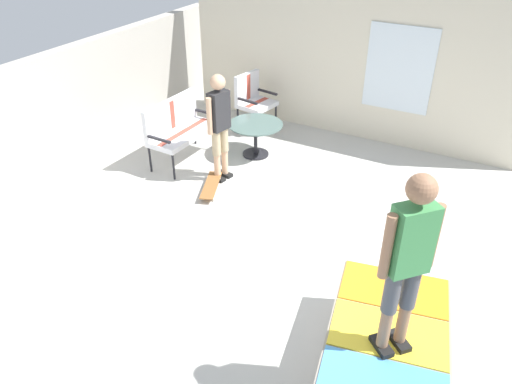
{
  "coord_description": "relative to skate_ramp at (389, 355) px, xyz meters",
  "views": [
    {
      "loc": [
        -4.41,
        -2.19,
        3.94
      ],
      "look_at": [
        0.15,
        0.32,
        0.7
      ],
      "focal_mm": 35.06,
      "sensor_mm": 36.0,
      "label": 1
    }
  ],
  "objects": [
    {
      "name": "patio_bench",
      "position": [
        2.61,
        4.25,
        0.33
      ],
      "size": [
        1.27,
        0.59,
        1.02
      ],
      "color": "black",
      "rests_on": "ground_plane"
    },
    {
      "name": "person_watching",
      "position": [
        2.41,
        3.31,
        0.68
      ],
      "size": [
        0.47,
        0.29,
        1.66
      ],
      "color": "black",
      "rests_on": "ground_plane"
    },
    {
      "name": "house_facade",
      "position": [
        4.95,
        2.25,
        1.05
      ],
      "size": [
        0.23,
        6.0,
        2.68
      ],
      "color": "beige",
      "rests_on": "ground_plane"
    },
    {
      "name": "person_skater",
      "position": [
        -0.15,
        -0.01,
        1.27
      ],
      "size": [
        0.38,
        0.37,
        1.68
      ],
      "color": "black",
      "rests_on": "skate_ramp"
    },
    {
      "name": "skateboard_by_bench",
      "position": [
        2.01,
        3.24,
        -0.2
      ],
      "size": [
        0.82,
        0.49,
        0.1
      ],
      "color": "brown",
      "rests_on": "ground_plane"
    },
    {
      "name": "patio_chair_near_house",
      "position": [
        4.3,
        3.82,
        0.33
      ],
      "size": [
        0.71,
        0.65,
        1.02
      ],
      "color": "black",
      "rests_on": "ground_plane"
    },
    {
      "name": "back_wall_cinderblock",
      "position": [
        1.15,
        5.77,
        0.62
      ],
      "size": [
        9.0,
        0.2,
        1.82
      ],
      "color": "#ADA89E",
      "rests_on": "ground_plane"
    },
    {
      "name": "ground_plane",
      "position": [
        1.15,
        1.77,
        -0.34
      ],
      "size": [
        12.0,
        12.0,
        0.1
      ],
      "primitive_type": "cube",
      "color": "beige"
    },
    {
      "name": "patio_table",
      "position": [
        3.34,
        3.22,
        0.12
      ],
      "size": [
        0.9,
        0.9,
        0.57
      ],
      "color": "black",
      "rests_on": "ground_plane"
    },
    {
      "name": "skate_ramp",
      "position": [
        0.0,
        0.0,
        0.0
      ],
      "size": [
        2.06,
        2.1,
        0.57
      ],
      "color": "gray",
      "rests_on": "ground_plane"
    }
  ]
}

